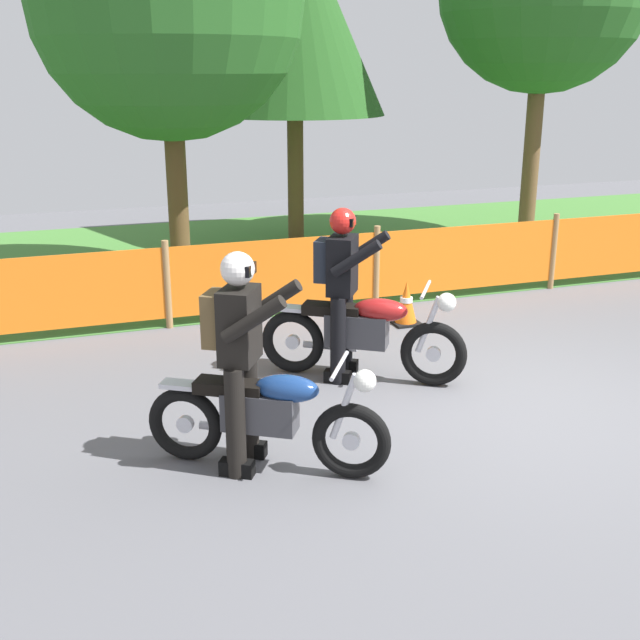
{
  "coord_description": "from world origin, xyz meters",
  "views": [
    {
      "loc": [
        -3.91,
        -5.69,
        2.93
      ],
      "look_at": [
        -1.8,
        0.32,
        0.9
      ],
      "focal_mm": 44.43,
      "sensor_mm": 36.0,
      "label": 1
    }
  ],
  "objects_px": {
    "motorcycle_trailing": "(268,416)",
    "traffic_cone": "(406,303)",
    "motorcycle_lead": "(363,333)",
    "rider_lead": "(341,284)",
    "rider_trailing": "(239,349)"
  },
  "relations": [
    {
      "from": "motorcycle_trailing",
      "to": "traffic_cone",
      "type": "bearing_deg",
      "value": 81.14
    },
    {
      "from": "motorcycle_lead",
      "to": "traffic_cone",
      "type": "distance_m",
      "value": 1.86
    },
    {
      "from": "rider_lead",
      "to": "rider_trailing",
      "type": "bearing_deg",
      "value": -99.12
    },
    {
      "from": "motorcycle_lead",
      "to": "rider_lead",
      "type": "xyz_separation_m",
      "value": [
        -0.19,
        0.12,
        0.48
      ]
    },
    {
      "from": "motorcycle_trailing",
      "to": "traffic_cone",
      "type": "xyz_separation_m",
      "value": [
        2.53,
        2.91,
        -0.18
      ]
    },
    {
      "from": "motorcycle_trailing",
      "to": "rider_trailing",
      "type": "height_order",
      "value": "rider_trailing"
    },
    {
      "from": "motorcycle_lead",
      "to": "rider_trailing",
      "type": "distance_m",
      "value": 2.12
    },
    {
      "from": "motorcycle_lead",
      "to": "rider_trailing",
      "type": "xyz_separation_m",
      "value": [
        -1.56,
        -1.36,
        0.48
      ]
    },
    {
      "from": "traffic_cone",
      "to": "motorcycle_lead",
      "type": "bearing_deg",
      "value": -128.51
    },
    {
      "from": "motorcycle_trailing",
      "to": "rider_trailing",
      "type": "relative_size",
      "value": 0.99
    },
    {
      "from": "motorcycle_lead",
      "to": "motorcycle_trailing",
      "type": "height_order",
      "value": "motorcycle_lead"
    },
    {
      "from": "motorcycle_lead",
      "to": "traffic_cone",
      "type": "xyz_separation_m",
      "value": [
        1.15,
        1.45,
        -0.21
      ]
    },
    {
      "from": "rider_lead",
      "to": "traffic_cone",
      "type": "height_order",
      "value": "rider_lead"
    },
    {
      "from": "traffic_cone",
      "to": "motorcycle_trailing",
      "type": "bearing_deg",
      "value": -130.98
    },
    {
      "from": "rider_lead",
      "to": "rider_trailing",
      "type": "xyz_separation_m",
      "value": [
        -1.37,
        -1.48,
        0.0
      ]
    }
  ]
}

